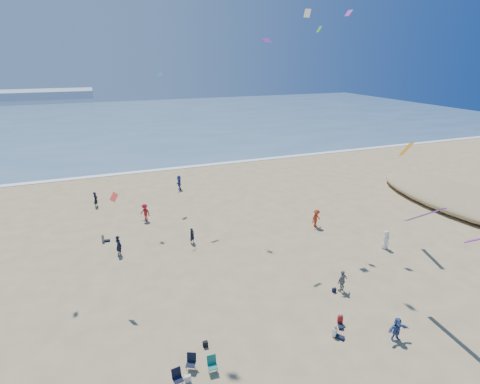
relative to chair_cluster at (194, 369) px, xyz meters
name	(u,v)px	position (x,y,z in m)	size (l,w,h in m)	color
ocean	(117,122)	(2.24, 90.92, -0.47)	(220.00, 100.00, 0.06)	#476B84
surf_line	(141,172)	(2.24, 40.92, -0.46)	(220.00, 1.20, 0.08)	white
standing_flyers	(241,250)	(6.97, 10.85, 0.42)	(34.32, 41.34, 1.93)	black
seated_group	(255,329)	(4.46, 1.85, -0.08)	(15.71, 28.10, 0.84)	white
chair_cluster	(194,369)	(0.00, 0.00, 0.00)	(2.65, 1.54, 1.00)	black
white_tote	(188,379)	(-0.43, -0.23, -0.30)	(0.35, 0.20, 0.40)	silver
black_backpack	(205,344)	(1.20, 1.93, -0.31)	(0.30, 0.22, 0.38)	black
navy_bag	(334,290)	(11.83, 3.87, -0.33)	(0.28, 0.18, 0.34)	black
kites_aloft	(304,86)	(10.98, 8.47, 14.22)	(36.72, 39.01, 29.39)	#E94115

